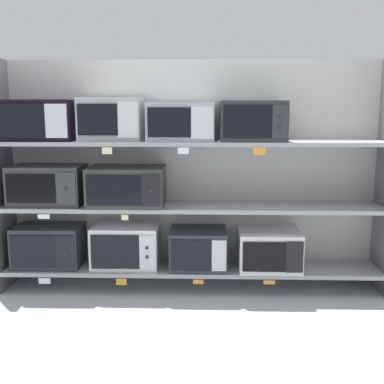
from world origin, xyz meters
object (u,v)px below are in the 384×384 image
object	(u,v)px
microwave_4	(48,185)
microwave_7	(111,119)
microwave_2	(198,248)
microwave_8	(181,122)
microwave_0	(49,246)
microwave_1	(126,246)
microwave_6	(41,120)
microwave_5	(127,186)
microwave_9	(252,121)
microwave_3	(269,249)

from	to	relation	value
microwave_4	microwave_7	size ratio (longest dim) A/B	1.19
microwave_2	microwave_8	xyz separation A→B (m)	(-0.13, 0.00, 0.97)
microwave_0	microwave_1	xyz separation A→B (m)	(0.61, -0.00, 0.00)
microwave_1	microwave_4	xyz separation A→B (m)	(-0.59, 0.00, 0.48)
microwave_6	microwave_5	bearing A→B (deg)	0.01
microwave_2	microwave_6	size ratio (longest dim) A/B	0.86
microwave_5	microwave_9	xyz separation A→B (m)	(0.94, -0.00, 0.49)
microwave_2	microwave_7	world-z (taller)	microwave_7
microwave_7	microwave_8	bearing A→B (deg)	-0.02
microwave_6	microwave_9	xyz separation A→B (m)	(1.57, 0.00, -0.00)
microwave_1	microwave_7	world-z (taller)	microwave_7
microwave_4	microwave_5	world-z (taller)	microwave_4
microwave_6	microwave_2	bearing A→B (deg)	-0.00
microwave_6	microwave_8	size ratio (longest dim) A/B	1.03
microwave_2	microwave_6	xyz separation A→B (m)	(-1.18, 0.00, 0.98)
microwave_0	microwave_9	bearing A→B (deg)	-0.00
microwave_2	microwave_6	distance (m)	1.53
microwave_4	microwave_6	distance (m)	0.49
microwave_6	microwave_7	distance (m)	0.53
microwave_5	microwave_7	xyz separation A→B (m)	(-0.11, 0.00, 0.50)
microwave_1	microwave_8	size ratio (longest dim) A/B	1.04
microwave_2	microwave_4	bearing A→B (deg)	179.98
microwave_4	microwave_9	xyz separation A→B (m)	(1.55, -0.00, 0.49)
microwave_8	microwave_1	bearing A→B (deg)	-179.95
microwave_5	microwave_6	xyz separation A→B (m)	(-0.63, -0.00, 0.49)
microwave_9	microwave_8	bearing A→B (deg)	179.97
microwave_4	microwave_2	bearing A→B (deg)	-0.02
microwave_4	microwave_5	bearing A→B (deg)	-0.02
microwave_0	microwave_3	size ratio (longest dim) A/B	1.10
microwave_1	microwave_3	size ratio (longest dim) A/B	1.09
microwave_8	microwave_9	bearing A→B (deg)	-0.03
microwave_3	microwave_8	distance (m)	1.19
microwave_3	microwave_1	bearing A→B (deg)	-179.99
microwave_1	microwave_4	size ratio (longest dim) A/B	0.93
microwave_2	microwave_9	xyz separation A→B (m)	(0.40, 0.00, 0.98)
microwave_2	microwave_5	distance (m)	0.73
microwave_4	microwave_6	xyz separation A→B (m)	(-0.02, -0.00, 0.49)
microwave_0	microwave_8	bearing A→B (deg)	0.01
microwave_0	microwave_6	distance (m)	0.97
microwave_0	microwave_7	world-z (taller)	microwave_7
microwave_1	microwave_5	bearing A→B (deg)	0.60
microwave_3	microwave_4	world-z (taller)	microwave_4
microwave_2	microwave_1	bearing A→B (deg)	-179.99
microwave_6	microwave_8	distance (m)	1.05
microwave_9	microwave_2	bearing A→B (deg)	-179.99
microwave_0	microwave_6	size ratio (longest dim) A/B	1.02
microwave_8	microwave_4	bearing A→B (deg)	180.00
microwave_0	microwave_1	distance (m)	0.61
microwave_5	microwave_6	distance (m)	0.80
microwave_1	microwave_9	world-z (taller)	microwave_9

